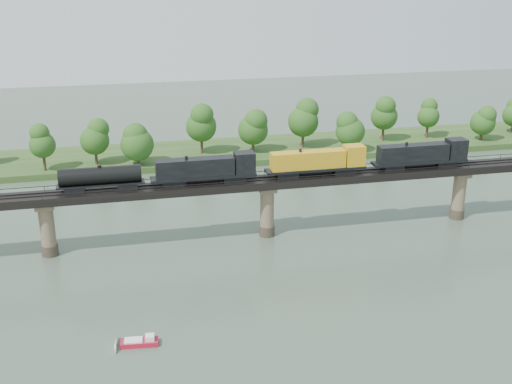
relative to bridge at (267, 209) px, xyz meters
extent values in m
plane|color=#39483A|center=(0.00, -30.00, -5.46)|extent=(400.00, 400.00, 0.00)
cube|color=#2B471C|center=(0.00, 55.00, -4.66)|extent=(300.00, 24.00, 1.60)
cylinder|color=#473A2D|center=(-40.00, 0.00, -4.46)|extent=(3.00, 3.00, 2.00)
cylinder|color=#7E6A52|center=(-40.00, 0.00, 0.04)|extent=(2.60, 2.60, 9.00)
cube|color=#7E6A52|center=(-40.00, 0.00, 4.04)|extent=(3.20, 3.20, 1.00)
cylinder|color=#473A2D|center=(0.00, 0.00, -4.46)|extent=(3.00, 3.00, 2.00)
cylinder|color=#7E6A52|center=(0.00, 0.00, 0.04)|extent=(2.60, 2.60, 9.00)
cube|color=#7E6A52|center=(0.00, 0.00, 4.04)|extent=(3.20, 3.20, 1.00)
cylinder|color=#473A2D|center=(40.00, 0.00, -4.46)|extent=(3.00, 3.00, 2.00)
cylinder|color=#7E6A52|center=(40.00, 0.00, 0.04)|extent=(2.60, 2.60, 9.00)
cube|color=#7E6A52|center=(40.00, 0.00, 4.04)|extent=(3.20, 3.20, 1.00)
cube|color=black|center=(0.00, 0.00, 5.29)|extent=(220.00, 5.00, 1.50)
cube|color=black|center=(0.00, -0.75, 6.12)|extent=(220.00, 0.12, 0.16)
cube|color=black|center=(0.00, 0.75, 6.12)|extent=(220.00, 0.12, 0.16)
cube|color=black|center=(0.00, -2.40, 6.74)|extent=(220.00, 0.10, 0.10)
cube|color=black|center=(0.00, 2.40, 6.74)|extent=(220.00, 0.10, 0.10)
cube|color=black|center=(0.00, -2.40, 6.39)|extent=(0.08, 0.08, 0.70)
cube|color=black|center=(0.00, 2.40, 6.39)|extent=(0.08, 0.08, 0.70)
cylinder|color=#382619|center=(-44.43, 46.31, -2.10)|extent=(0.70, 0.70, 3.51)
sphere|color=#1E4814|center=(-44.43, 46.31, 2.57)|extent=(6.31, 6.31, 6.31)
sphere|color=#1E4814|center=(-44.43, 46.31, 5.50)|extent=(4.73, 4.73, 4.73)
cylinder|color=#382619|center=(-32.24, 48.84, -2.19)|extent=(0.70, 0.70, 3.34)
sphere|color=#1E4814|center=(-32.24, 48.84, 2.27)|extent=(7.18, 7.18, 7.18)
sphere|color=#1E4814|center=(-32.24, 48.84, 5.06)|extent=(5.39, 5.39, 5.39)
cylinder|color=#382619|center=(-22.01, 46.15, -2.45)|extent=(0.70, 0.70, 2.83)
sphere|color=#1E4814|center=(-22.01, 46.15, 1.32)|extent=(8.26, 8.26, 8.26)
sphere|color=#1E4814|center=(-22.01, 46.15, 3.68)|extent=(6.19, 6.19, 6.19)
cylinder|color=#382619|center=(-5.04, 52.68, -1.88)|extent=(0.70, 0.70, 3.96)
sphere|color=#1E4814|center=(-5.04, 52.68, 3.41)|extent=(8.07, 8.07, 8.07)
sphere|color=#1E4814|center=(-5.04, 52.68, 6.71)|extent=(6.05, 6.05, 6.05)
cylinder|color=#382619|center=(8.52, 51.14, -2.23)|extent=(0.70, 0.70, 3.27)
sphere|color=#1E4814|center=(8.52, 51.14, 2.13)|extent=(8.03, 8.03, 8.03)
sphere|color=#1E4814|center=(8.52, 51.14, 4.85)|extent=(6.02, 6.02, 6.02)
cylinder|color=#382619|center=(22.65, 52.31, -1.90)|extent=(0.70, 0.70, 3.92)
sphere|color=#1E4814|center=(22.65, 52.31, 3.33)|extent=(8.29, 8.29, 8.29)
sphere|color=#1E4814|center=(22.65, 52.31, 6.60)|extent=(6.21, 6.21, 6.21)
cylinder|color=#382619|center=(33.59, 45.35, -2.35)|extent=(0.70, 0.70, 3.02)
sphere|color=#1E4814|center=(33.59, 45.35, 1.69)|extent=(7.74, 7.74, 7.74)
sphere|color=#1E4814|center=(33.59, 45.35, 4.21)|extent=(5.80, 5.80, 5.80)
cylinder|color=#382619|center=(46.81, 54.03, -1.96)|extent=(0.70, 0.70, 3.80)
sphere|color=#1E4814|center=(46.81, 54.03, 3.10)|extent=(7.47, 7.47, 7.47)
sphere|color=#1E4814|center=(46.81, 54.03, 6.27)|extent=(5.60, 5.60, 5.60)
cylinder|color=#382619|center=(60.48, 54.26, -2.17)|extent=(0.70, 0.70, 3.38)
sphere|color=#1E4814|center=(60.48, 54.26, 2.34)|extent=(6.23, 6.23, 6.23)
sphere|color=#1E4814|center=(60.48, 54.26, 5.16)|extent=(4.67, 4.67, 4.67)
cylinder|color=#382619|center=(74.35, 48.39, -2.47)|extent=(0.70, 0.70, 2.77)
sphere|color=#1E4814|center=(74.35, 48.39, 1.22)|extent=(7.04, 7.04, 7.04)
sphere|color=#1E4814|center=(74.35, 48.39, 3.54)|extent=(5.28, 5.28, 5.28)
cylinder|color=#382619|center=(87.62, 53.57, -2.39)|extent=(0.70, 0.70, 2.94)
cube|color=black|center=(36.20, 0.00, 6.60)|extent=(4.05, 2.43, 1.11)
cube|color=black|center=(25.06, 0.00, 6.60)|extent=(4.05, 2.43, 1.11)
cube|color=black|center=(30.63, 0.00, 7.31)|extent=(19.24, 3.04, 0.51)
cube|color=black|center=(29.11, 0.00, 9.18)|extent=(14.18, 2.73, 3.24)
cube|color=black|center=(38.23, 0.00, 9.48)|extent=(3.65, 3.04, 3.85)
cylinder|color=black|center=(30.63, 0.00, 6.75)|extent=(6.08, 1.42, 1.42)
cube|color=black|center=(14.93, 0.00, 6.60)|extent=(4.05, 2.43, 1.11)
cube|color=black|center=(3.79, 0.00, 6.60)|extent=(4.05, 2.43, 1.11)
cube|color=black|center=(9.36, 0.00, 7.31)|extent=(19.24, 3.04, 0.51)
cube|color=#BF8D17|center=(7.84, 0.00, 9.18)|extent=(14.18, 2.73, 3.24)
cube|color=#BF8D17|center=(16.96, 0.00, 9.48)|extent=(3.65, 3.04, 3.85)
cylinder|color=black|center=(9.36, 0.00, 6.75)|extent=(6.08, 1.42, 1.42)
cube|color=black|center=(-6.34, 0.00, 6.60)|extent=(4.05, 2.43, 1.11)
cube|color=black|center=(-17.48, 0.00, 6.60)|extent=(4.05, 2.43, 1.11)
cube|color=black|center=(-11.91, 0.00, 7.31)|extent=(19.24, 3.04, 0.51)
cube|color=black|center=(-13.43, 0.00, 9.18)|extent=(14.18, 2.73, 3.24)
cube|color=black|center=(-4.31, 0.00, 9.48)|extent=(3.65, 3.04, 3.85)
cylinder|color=black|center=(-11.91, 0.00, 6.75)|extent=(6.08, 1.42, 1.42)
cube|color=black|center=(-25.58, 0.00, 6.60)|extent=(3.55, 2.23, 1.11)
cube|color=black|center=(-34.70, 0.00, 6.60)|extent=(3.55, 2.23, 1.11)
cube|color=black|center=(-30.14, 0.00, 7.26)|extent=(15.19, 2.43, 0.30)
cylinder|color=black|center=(-30.14, 0.00, 8.88)|extent=(14.18, 3.04, 3.04)
cylinder|color=black|center=(-30.14, 0.00, 10.50)|extent=(0.71, 0.71, 0.51)
cube|color=#AC132A|center=(-25.85, -32.56, -5.10)|extent=(5.28, 2.38, 0.72)
cube|color=white|center=(-26.66, -32.48, -4.69)|extent=(2.60, 1.79, 0.26)
cube|color=white|center=(-24.42, -32.72, -4.39)|extent=(1.35, 1.35, 0.72)
camera|label=1|loc=(-26.78, -109.92, 44.32)|focal=45.00mm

